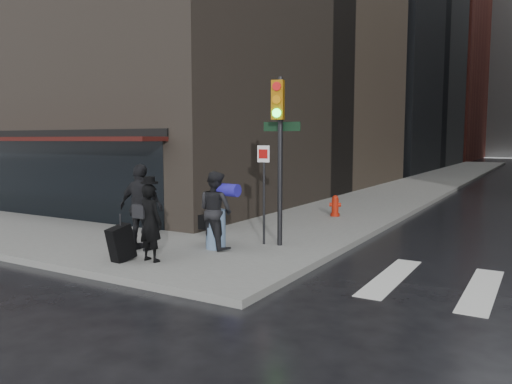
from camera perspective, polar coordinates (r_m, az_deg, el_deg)
ground at (r=10.62m, az=-5.09°, el=-8.36°), size 140.00×140.00×0.00m
sidewalk_left at (r=35.97m, az=20.69°, el=1.55°), size 4.00×50.00×0.15m
bldg_left_far at (r=73.62m, az=15.55°, el=13.90°), size 22.00×20.00×26.00m
storefront at (r=16.57m, az=-21.31°, el=2.82°), size 8.40×1.11×2.83m
man_overcoat at (r=10.43m, az=-12.64°, el=-3.76°), size 0.98×0.86×1.77m
man_jeans at (r=11.37m, az=-4.62°, el=-2.06°), size 1.24×0.90×1.77m
man_greycoat at (r=11.44m, az=-12.98°, el=-1.72°), size 1.18×0.58×1.94m
traffic_light at (r=11.51m, az=2.51°, el=6.20°), size 0.96×0.54×3.91m
fire_hydrant at (r=16.40m, az=9.03°, el=-1.68°), size 0.40×0.30×0.68m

